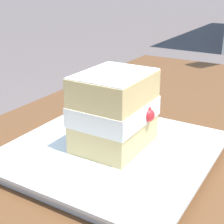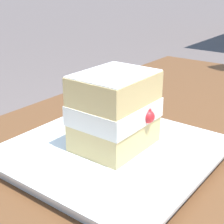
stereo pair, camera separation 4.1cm
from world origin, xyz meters
The scene contains 2 objects.
dessert_plate centered at (0.12, 0.16, 0.69)m, with size 0.24×0.24×0.02m.
cake_slice centered at (0.12, 0.16, 0.75)m, with size 0.10×0.09×0.09m.
Camera 1 is at (-0.21, -0.03, 0.90)m, focal length 53.89 mm.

